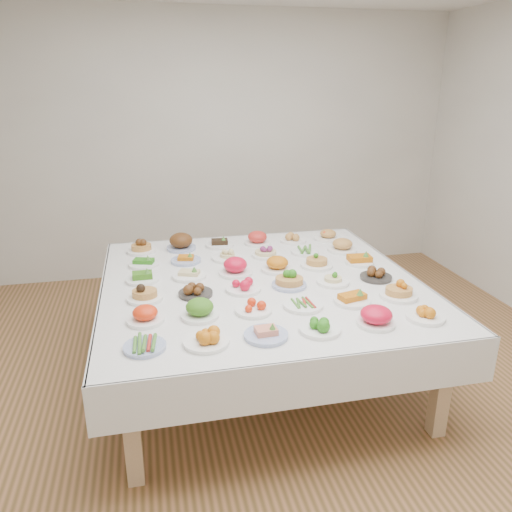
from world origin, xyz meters
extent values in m
plane|color=#A06942|center=(0.00, 0.00, 0.00)|extent=(5.00, 5.00, 0.00)
cube|color=silver|center=(0.00, 2.50, 1.40)|extent=(5.00, 0.02, 2.80)
cube|color=white|center=(-0.15, 0.24, 0.72)|extent=(2.18, 2.18, 0.06)
cube|color=white|center=(-0.15, 1.33, 0.61)|extent=(2.20, 0.02, 0.28)
cube|color=white|center=(-0.15, -0.85, 0.61)|extent=(2.20, 0.01, 0.28)
cube|color=white|center=(0.94, 0.24, 0.61)|extent=(0.01, 2.20, 0.28)
cube|color=white|center=(-1.24, 0.24, 0.61)|extent=(0.02, 2.20, 0.28)
cube|color=#D1AC86|center=(-1.06, -0.67, 0.34)|extent=(0.09, 0.09, 0.69)
cube|color=#D1AC86|center=(0.76, -0.67, 0.34)|extent=(0.09, 0.09, 0.69)
cube|color=#D1AC86|center=(-1.06, 1.15, 0.34)|extent=(0.09, 0.09, 0.69)
cube|color=#D1AC86|center=(0.76, 1.15, 0.34)|extent=(0.09, 0.09, 0.69)
cylinder|color=#4C66B2|center=(-0.96, -0.56, 0.76)|extent=(0.22, 0.22, 0.02)
cylinder|color=white|center=(-0.63, -0.57, 0.76)|extent=(0.25, 0.25, 0.02)
cylinder|color=#4C66B2|center=(-0.31, -0.57, 0.76)|extent=(0.24, 0.24, 0.02)
cylinder|color=white|center=(0.01, -0.57, 0.76)|extent=(0.23, 0.23, 0.02)
cylinder|color=white|center=(0.35, -0.57, 0.76)|extent=(0.22, 0.22, 0.02)
cylinder|color=white|center=(0.67, -0.56, 0.76)|extent=(0.22, 0.22, 0.02)
cylinder|color=white|center=(-0.95, -0.24, 0.76)|extent=(0.22, 0.22, 0.02)
cylinder|color=white|center=(-0.63, -0.25, 0.76)|extent=(0.22, 0.22, 0.02)
cylinder|color=white|center=(-0.31, -0.25, 0.76)|extent=(0.22, 0.22, 0.02)
cylinder|color=white|center=(0.01, -0.25, 0.76)|extent=(0.24, 0.24, 0.02)
cylinder|color=white|center=(0.34, -0.25, 0.76)|extent=(0.23, 0.23, 0.02)
cylinder|color=white|center=(0.66, -0.24, 0.76)|extent=(0.24, 0.24, 0.02)
cylinder|color=white|center=(-0.95, 0.08, 0.76)|extent=(0.23, 0.23, 0.02)
cylinder|color=#2E2B29|center=(-0.62, 0.08, 0.76)|extent=(0.22, 0.22, 0.02)
cylinder|color=white|center=(-0.30, 0.09, 0.76)|extent=(0.23, 0.23, 0.02)
cylinder|color=#4C66B2|center=(0.02, 0.09, 0.76)|extent=(0.23, 0.23, 0.02)
cylinder|color=white|center=(0.33, 0.07, 0.76)|extent=(0.22, 0.22, 0.02)
cylinder|color=#2E2B29|center=(0.66, 0.09, 0.76)|extent=(0.22, 0.22, 0.02)
cylinder|color=white|center=(-0.96, 0.41, 0.76)|extent=(0.23, 0.23, 0.02)
cylinder|color=white|center=(-0.63, 0.41, 0.76)|extent=(0.24, 0.24, 0.02)
cylinder|color=white|center=(-0.30, 0.40, 0.76)|extent=(0.24, 0.24, 0.02)
cylinder|color=white|center=(0.02, 0.40, 0.76)|extent=(0.23, 0.23, 0.02)
cylinder|color=white|center=(0.33, 0.41, 0.76)|extent=(0.24, 0.24, 0.02)
cylinder|color=white|center=(0.67, 0.41, 0.76)|extent=(0.22, 0.22, 0.02)
cylinder|color=white|center=(-0.95, 0.72, 0.76)|extent=(0.22, 0.22, 0.02)
cylinder|color=#4C66B2|center=(-0.63, 0.73, 0.76)|extent=(0.23, 0.23, 0.02)
cylinder|color=white|center=(-0.30, 0.73, 0.76)|extent=(0.24, 0.24, 0.02)
cylinder|color=white|center=(0.01, 0.72, 0.76)|extent=(0.21, 0.21, 0.02)
cylinder|color=white|center=(0.34, 0.73, 0.76)|extent=(0.22, 0.22, 0.02)
cylinder|color=white|center=(0.66, 0.72, 0.76)|extent=(0.24, 0.24, 0.02)
cylinder|color=white|center=(-0.96, 1.05, 0.76)|extent=(0.23, 0.23, 0.02)
cylinder|color=#4C66B2|center=(-0.64, 1.05, 0.76)|extent=(0.24, 0.24, 0.02)
cylinder|color=white|center=(-0.31, 1.06, 0.76)|extent=(0.23, 0.23, 0.02)
cylinder|color=white|center=(0.01, 1.04, 0.76)|extent=(0.22, 0.22, 0.02)
cylinder|color=white|center=(0.33, 1.04, 0.76)|extent=(0.22, 0.22, 0.02)
cylinder|color=white|center=(0.65, 1.04, 0.76)|extent=(0.24, 0.24, 0.02)
camera|label=1|loc=(-0.89, -2.94, 2.08)|focal=35.00mm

